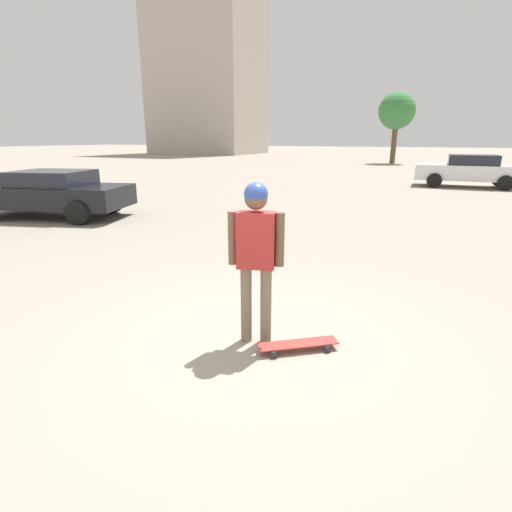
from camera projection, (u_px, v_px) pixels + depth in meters
The scene contains 7 objects.
ground_plane at pixel (256, 341), 4.48m from camera, with size 220.00×220.00×0.00m, color gray.
person at pixel (256, 245), 4.17m from camera, with size 0.57×0.30×1.77m.
skateboard at pixel (298, 344), 4.26m from camera, with size 0.80×0.66×0.08m.
car_parked_near at pixel (52, 193), 11.33m from camera, with size 4.65×2.95×1.32m.
car_parked_far at pixel (469, 170), 18.41m from camera, with size 4.61×2.11×1.46m.
building_block_distant at pixel (207, 66), 56.52m from camera, with size 14.36×11.24×24.03m.
tree_distant at pixel (397, 111), 35.01m from camera, with size 3.18×3.18×6.10m.
Camera 1 is at (1.69, -3.66, 2.18)m, focal length 28.00 mm.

